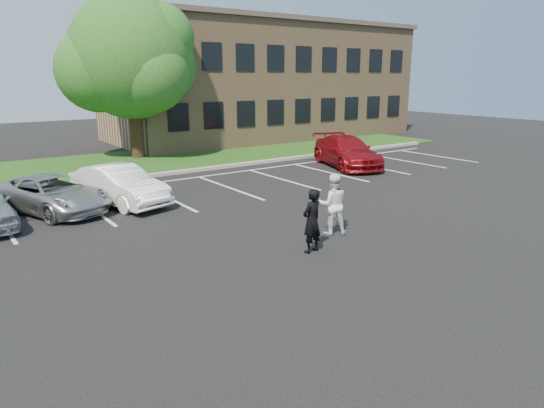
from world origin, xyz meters
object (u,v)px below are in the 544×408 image
object	(u,v)px
office_building	(261,80)
man_white_shirt	(332,204)
tree	(132,60)
car_red_compact	(347,152)
man_black_suit	(312,221)
car_silver_minivan	(52,194)
car_white_sedan	(119,185)

from	to	relation	value
office_building	man_white_shirt	size ratio (longest dim) A/B	12.45
tree	car_red_compact	xyz separation A→B (m)	(7.73, -8.72, -4.59)
man_black_suit	man_white_shirt	world-z (taller)	man_white_shirt
man_black_suit	car_silver_minivan	xyz separation A→B (m)	(-4.68, 8.14, -0.23)
man_black_suit	car_silver_minivan	bearing A→B (deg)	-69.84
office_building	car_white_sedan	world-z (taller)	office_building
tree	man_black_suit	world-z (taller)	tree
office_building	car_silver_minivan	size ratio (longest dim) A/B	4.94
tree	car_red_compact	bearing A→B (deg)	-48.45
man_black_suit	man_white_shirt	size ratio (longest dim) A/B	0.96
office_building	car_red_compact	distance (m)	14.20
office_building	tree	xyz separation A→B (m)	(-11.50, -4.54, 1.19)
tree	office_building	bearing A→B (deg)	21.55
car_red_compact	man_black_suit	bearing A→B (deg)	-118.59
tree	car_red_compact	size ratio (longest dim) A/B	1.68
office_building	car_white_sedan	distance (m)	21.38
man_black_suit	car_red_compact	world-z (taller)	man_black_suit
office_building	car_white_sedan	size ratio (longest dim) A/B	5.19
man_black_suit	office_building	bearing A→B (deg)	-131.12
car_white_sedan	office_building	bearing A→B (deg)	26.24
man_black_suit	car_white_sedan	size ratio (longest dim) A/B	0.40
office_building	man_black_suit	bearing A→B (deg)	-121.38
man_white_shirt	car_white_sedan	bearing A→B (deg)	-31.49
man_black_suit	car_silver_minivan	distance (m)	9.40
car_white_sedan	car_red_compact	size ratio (longest dim) A/B	0.83
man_white_shirt	car_white_sedan	world-z (taller)	man_white_shirt
office_building	car_red_compact	bearing A→B (deg)	-105.87
tree	man_white_shirt	bearing A→B (deg)	-91.08
man_black_suit	car_white_sedan	world-z (taller)	man_black_suit
car_red_compact	office_building	bearing A→B (deg)	93.66
man_white_shirt	car_red_compact	world-z (taller)	man_white_shirt
office_building	man_white_shirt	xyz separation A→B (m)	(-11.81, -20.97, -3.26)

